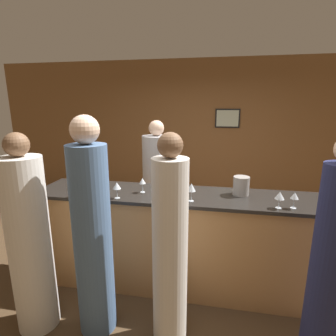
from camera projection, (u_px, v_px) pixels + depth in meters
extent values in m
plane|color=#4C3823|center=(182.00, 283.00, 2.99)|extent=(14.00, 14.00, 0.00)
cube|color=brown|center=(200.00, 137.00, 4.95)|extent=(8.00, 0.06, 2.80)
cube|color=black|center=(227.00, 118.00, 4.75)|extent=(0.44, 0.02, 0.34)
cube|color=#B7C6B2|center=(227.00, 118.00, 4.73)|extent=(0.39, 0.00, 0.29)
cube|color=#B27F4C|center=(183.00, 242.00, 2.87)|extent=(3.14, 0.59, 1.04)
cube|color=black|center=(184.00, 196.00, 2.74)|extent=(3.20, 0.65, 0.04)
cylinder|color=#B2B2B7|center=(157.00, 194.00, 3.61)|extent=(0.38, 0.38, 1.59)
sphere|color=beige|center=(156.00, 128.00, 3.40)|extent=(0.20, 0.20, 0.20)
cylinder|color=silver|center=(30.00, 246.00, 2.27)|extent=(0.35, 0.35, 1.58)
sphere|color=brown|center=(16.00, 145.00, 2.06)|extent=(0.20, 0.20, 0.20)
cylinder|color=#4C6B93|center=(93.00, 243.00, 2.23)|extent=(0.32, 0.32, 1.68)
sphere|color=beige|center=(85.00, 130.00, 2.00)|extent=(0.23, 0.23, 0.23)
cylinder|color=silver|center=(170.00, 254.00, 2.14)|extent=(0.29, 0.29, 1.60)
sphere|color=brown|center=(170.00, 145.00, 1.93)|extent=(0.20, 0.20, 0.20)
cylinder|color=#1E234C|center=(330.00, 276.00, 1.85)|extent=(0.28, 0.28, 1.62)
cylinder|color=black|center=(85.00, 186.00, 2.64)|extent=(0.07, 0.07, 0.23)
cylinder|color=black|center=(84.00, 171.00, 2.61)|extent=(0.03, 0.03, 0.07)
cylinder|color=#9E9993|center=(241.00, 186.00, 2.70)|extent=(0.16, 0.16, 0.19)
cylinder|color=silver|center=(143.00, 192.00, 2.79)|extent=(0.05, 0.05, 0.00)
cylinder|color=silver|center=(143.00, 188.00, 2.78)|extent=(0.01, 0.01, 0.09)
cone|color=silver|center=(142.00, 181.00, 2.76)|extent=(0.07, 0.07, 0.06)
cylinder|color=silver|center=(278.00, 208.00, 2.36)|extent=(0.05, 0.05, 0.00)
cylinder|color=silver|center=(279.00, 203.00, 2.35)|extent=(0.01, 0.01, 0.08)
cone|color=silver|center=(280.00, 195.00, 2.33)|extent=(0.08, 0.08, 0.07)
cylinder|color=silver|center=(293.00, 208.00, 2.36)|extent=(0.05, 0.05, 0.00)
cylinder|color=silver|center=(294.00, 203.00, 2.35)|extent=(0.01, 0.01, 0.09)
cone|color=silver|center=(295.00, 196.00, 2.33)|extent=(0.07, 0.07, 0.06)
cylinder|color=silver|center=(78.00, 189.00, 2.90)|extent=(0.05, 0.05, 0.00)
cylinder|color=silver|center=(78.00, 185.00, 2.89)|extent=(0.01, 0.01, 0.08)
cone|color=silver|center=(77.00, 178.00, 2.87)|extent=(0.07, 0.07, 0.08)
cylinder|color=silver|center=(106.00, 190.00, 2.85)|extent=(0.05, 0.05, 0.00)
cylinder|color=silver|center=(106.00, 186.00, 2.84)|extent=(0.01, 0.01, 0.10)
cone|color=silver|center=(105.00, 178.00, 2.82)|extent=(0.08, 0.08, 0.08)
cylinder|color=silver|center=(191.00, 201.00, 2.53)|extent=(0.05, 0.05, 0.00)
cylinder|color=silver|center=(191.00, 196.00, 2.52)|extent=(0.01, 0.01, 0.10)
cone|color=silver|center=(191.00, 187.00, 2.50)|extent=(0.08, 0.08, 0.08)
cylinder|color=silver|center=(173.00, 201.00, 2.54)|extent=(0.05, 0.05, 0.00)
cylinder|color=silver|center=(173.00, 196.00, 2.53)|extent=(0.01, 0.01, 0.09)
cone|color=silver|center=(174.00, 189.00, 2.51)|extent=(0.08, 0.08, 0.06)
cylinder|color=silver|center=(117.00, 198.00, 2.62)|extent=(0.05, 0.05, 0.00)
cylinder|color=silver|center=(117.00, 193.00, 2.60)|extent=(0.01, 0.01, 0.09)
cone|color=silver|center=(117.00, 186.00, 2.59)|extent=(0.08, 0.08, 0.07)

